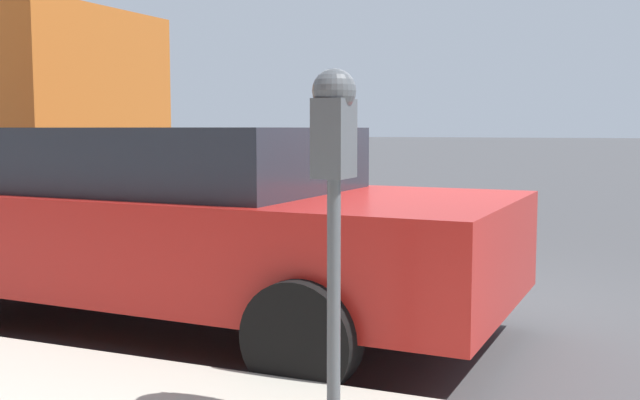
% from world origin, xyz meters
% --- Properties ---
extents(ground_plane, '(220.00, 220.00, 0.00)m').
position_xyz_m(ground_plane, '(0.00, 0.00, 0.00)').
color(ground_plane, '#424244').
extents(parking_meter, '(0.21, 0.19, 1.54)m').
position_xyz_m(parking_meter, '(-2.62, -0.36, 1.32)').
color(parking_meter, '#4C5156').
rests_on(parking_meter, sidewalk).
extents(car_red, '(2.30, 4.81, 1.43)m').
position_xyz_m(car_red, '(-1.06, 1.52, 0.77)').
color(car_red, '#B21E19').
rests_on(car_red, ground_plane).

